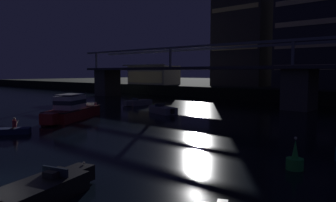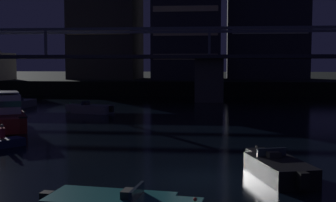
{
  "view_description": "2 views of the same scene",
  "coord_description": "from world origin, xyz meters",
  "px_view_note": "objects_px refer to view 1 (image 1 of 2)",
  "views": [
    {
      "loc": [
        15.4,
        -5.5,
        5.12
      ],
      "look_at": [
        -5.28,
        18.18,
        2.31
      ],
      "focal_mm": 34.57,
      "sensor_mm": 36.0,
      "label": 1
    },
    {
      "loc": [
        0.58,
        -18.51,
        4.91
      ],
      "look_at": [
        -2.46,
        10.94,
        2.4
      ],
      "focal_mm": 47.52,
      "sensor_mm": 36.0,
      "label": 2
    }
  ],
  "objects_px": {
    "tower_west_tall": "(315,36)",
    "channel_buoy": "(295,161)",
    "speedboat_far_left": "(162,110)",
    "dinghy_with_paddler": "(13,131)",
    "river_bridge": "(300,77)",
    "cabin_cruiser_near_left": "(72,110)",
    "waterfront_pavilion": "(153,75)",
    "speedboat_mid_right": "(138,103)",
    "speedboat_near_right": "(44,190)"
  },
  "relations": [
    {
      "from": "tower_west_tall",
      "to": "channel_buoy",
      "type": "relative_size",
      "value": 11.02
    },
    {
      "from": "tower_west_tall",
      "to": "speedboat_far_left",
      "type": "bearing_deg",
      "value": -102.7
    },
    {
      "from": "dinghy_with_paddler",
      "to": "tower_west_tall",
      "type": "bearing_deg",
      "value": 81.43
    },
    {
      "from": "river_bridge",
      "to": "cabin_cruiser_near_left",
      "type": "distance_m",
      "value": 29.97
    },
    {
      "from": "cabin_cruiser_near_left",
      "to": "tower_west_tall",
      "type": "bearing_deg",
      "value": 75.64
    },
    {
      "from": "waterfront_pavilion",
      "to": "channel_buoy",
      "type": "distance_m",
      "value": 62.78
    },
    {
      "from": "cabin_cruiser_near_left",
      "to": "speedboat_mid_right",
      "type": "relative_size",
      "value": 1.73
    },
    {
      "from": "speedboat_far_left",
      "to": "dinghy_with_paddler",
      "type": "bearing_deg",
      "value": -90.73
    },
    {
      "from": "river_bridge",
      "to": "channel_buoy",
      "type": "bearing_deg",
      "value": -71.24
    },
    {
      "from": "cabin_cruiser_near_left",
      "to": "dinghy_with_paddler",
      "type": "relative_size",
      "value": 3.29
    },
    {
      "from": "cabin_cruiser_near_left",
      "to": "channel_buoy",
      "type": "distance_m",
      "value": 24.87
    },
    {
      "from": "river_bridge",
      "to": "tower_west_tall",
      "type": "bearing_deg",
      "value": 101.94
    },
    {
      "from": "tower_west_tall",
      "to": "speedboat_near_right",
      "type": "height_order",
      "value": "tower_west_tall"
    },
    {
      "from": "waterfront_pavilion",
      "to": "dinghy_with_paddler",
      "type": "xyz_separation_m",
      "value": [
        27.14,
        -45.2,
        -4.16
      ]
    },
    {
      "from": "waterfront_pavilion",
      "to": "channel_buoy",
      "type": "height_order",
      "value": "waterfront_pavilion"
    },
    {
      "from": "river_bridge",
      "to": "cabin_cruiser_near_left",
      "type": "height_order",
      "value": "river_bridge"
    },
    {
      "from": "channel_buoy",
      "to": "river_bridge",
      "type": "bearing_deg",
      "value": 108.76
    },
    {
      "from": "waterfront_pavilion",
      "to": "cabin_cruiser_near_left",
      "type": "distance_m",
      "value": 44.44
    },
    {
      "from": "speedboat_near_right",
      "to": "channel_buoy",
      "type": "height_order",
      "value": "channel_buoy"
    },
    {
      "from": "tower_west_tall",
      "to": "speedboat_far_left",
      "type": "height_order",
      "value": "tower_west_tall"
    },
    {
      "from": "waterfront_pavilion",
      "to": "dinghy_with_paddler",
      "type": "relative_size",
      "value": 4.52
    },
    {
      "from": "river_bridge",
      "to": "channel_buoy",
      "type": "height_order",
      "value": "river_bridge"
    },
    {
      "from": "waterfront_pavilion",
      "to": "speedboat_far_left",
      "type": "bearing_deg",
      "value": -44.58
    },
    {
      "from": "speedboat_near_right",
      "to": "speedboat_mid_right",
      "type": "distance_m",
      "value": 37.31
    },
    {
      "from": "cabin_cruiser_near_left",
      "to": "speedboat_near_right",
      "type": "bearing_deg",
      "value": -35.03
    },
    {
      "from": "waterfront_pavilion",
      "to": "dinghy_with_paddler",
      "type": "height_order",
      "value": "waterfront_pavilion"
    },
    {
      "from": "tower_west_tall",
      "to": "dinghy_with_paddler",
      "type": "xyz_separation_m",
      "value": [
        -7.83,
        -51.96,
        -11.47
      ]
    },
    {
      "from": "cabin_cruiser_near_left",
      "to": "speedboat_far_left",
      "type": "bearing_deg",
      "value": 70.48
    },
    {
      "from": "tower_west_tall",
      "to": "speedboat_far_left",
      "type": "distance_m",
      "value": 36.39
    },
    {
      "from": "cabin_cruiser_near_left",
      "to": "speedboat_far_left",
      "type": "height_order",
      "value": "cabin_cruiser_near_left"
    },
    {
      "from": "speedboat_near_right",
      "to": "channel_buoy",
      "type": "relative_size",
      "value": 2.94
    },
    {
      "from": "channel_buoy",
      "to": "waterfront_pavilion",
      "type": "bearing_deg",
      "value": 140.57
    },
    {
      "from": "waterfront_pavilion",
      "to": "speedboat_mid_right",
      "type": "height_order",
      "value": "waterfront_pavilion"
    },
    {
      "from": "river_bridge",
      "to": "tower_west_tall",
      "type": "height_order",
      "value": "tower_west_tall"
    },
    {
      "from": "river_bridge",
      "to": "speedboat_near_right",
      "type": "xyz_separation_m",
      "value": [
        3.33,
        -38.6,
        -4.06
      ]
    },
    {
      "from": "waterfront_pavilion",
      "to": "dinghy_with_paddler",
      "type": "distance_m",
      "value": 52.88
    },
    {
      "from": "river_bridge",
      "to": "dinghy_with_paddler",
      "type": "bearing_deg",
      "value": -109.5
    },
    {
      "from": "speedboat_near_right",
      "to": "speedboat_far_left",
      "type": "xyz_separation_m",
      "value": [
        -14.89,
        23.55,
        0.0
      ]
    },
    {
      "from": "speedboat_near_right",
      "to": "dinghy_with_paddler",
      "type": "height_order",
      "value": "dinghy_with_paddler"
    },
    {
      "from": "channel_buoy",
      "to": "dinghy_with_paddler",
      "type": "relative_size",
      "value": 0.64
    },
    {
      "from": "speedboat_mid_right",
      "to": "tower_west_tall",
      "type": "bearing_deg",
      "value": 59.58
    },
    {
      "from": "tower_west_tall",
      "to": "speedboat_far_left",
      "type": "relative_size",
      "value": 3.75
    },
    {
      "from": "cabin_cruiser_near_left",
      "to": "channel_buoy",
      "type": "xyz_separation_m",
      "value": [
        24.75,
        -2.33,
        -0.57
      ]
    },
    {
      "from": "speedboat_near_right",
      "to": "channel_buoy",
      "type": "bearing_deg",
      "value": 60.18
    },
    {
      "from": "speedboat_mid_right",
      "to": "dinghy_with_paddler",
      "type": "xyz_separation_m",
      "value": [
        9.16,
        -23.02,
        -0.14
      ]
    },
    {
      "from": "speedboat_far_left",
      "to": "dinghy_with_paddler",
      "type": "xyz_separation_m",
      "value": [
        -0.23,
        -18.23,
        -0.14
      ]
    },
    {
      "from": "cabin_cruiser_near_left",
      "to": "dinghy_with_paddler",
      "type": "bearing_deg",
      "value": -65.68
    },
    {
      "from": "tower_west_tall",
      "to": "channel_buoy",
      "type": "xyz_separation_m",
      "value": [
        13.42,
        -46.56,
        -11.27
      ]
    },
    {
      "from": "cabin_cruiser_near_left",
      "to": "speedboat_near_right",
      "type": "relative_size",
      "value": 1.74
    },
    {
      "from": "waterfront_pavilion",
      "to": "cabin_cruiser_near_left",
      "type": "height_order",
      "value": "waterfront_pavilion"
    }
  ]
}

